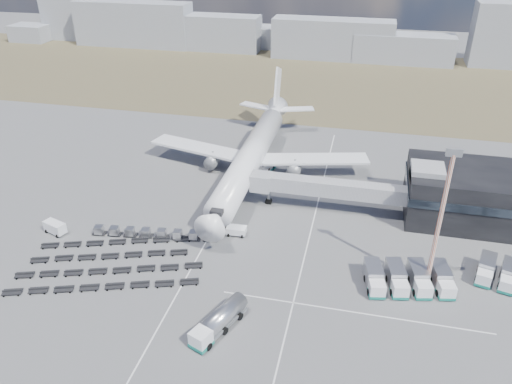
# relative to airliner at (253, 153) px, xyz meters

# --- Properties ---
(ground) EXTENTS (420.00, 420.00, 0.00)m
(ground) POSITION_rel_airliner_xyz_m (0.00, -32.38, -5.29)
(ground) COLOR #565659
(ground) RESTS_ON ground
(grass_strip) EXTENTS (420.00, 90.00, 0.01)m
(grass_strip) POSITION_rel_airliner_xyz_m (0.00, 77.62, -5.29)
(grass_strip) COLOR #4B452D
(grass_strip) RESTS_ON ground
(lane_markings) EXTENTS (47.12, 110.00, 0.01)m
(lane_markings) POSITION_rel_airliner_xyz_m (9.77, -29.38, -5.29)
(lane_markings) COLOR silver
(lane_markings) RESTS_ON ground
(terminal) EXTENTS (30.40, 16.40, 11.00)m
(terminal) POSITION_rel_airliner_xyz_m (47.77, -8.41, -0.04)
(terminal) COLOR black
(terminal) RESTS_ON ground
(jet_bridge) EXTENTS (30.30, 3.80, 7.05)m
(jet_bridge) POSITION_rel_airliner_xyz_m (15.90, -11.95, -0.24)
(jet_bridge) COLOR #939399
(jet_bridge) RESTS_ON ground
(airliner) EXTENTS (51.59, 64.53, 17.62)m
(airliner) POSITION_rel_airliner_xyz_m (0.00, 0.00, 0.00)
(airliner) COLOR white
(airliner) RESTS_ON ground
(skyline) EXTENTS (289.30, 25.64, 24.69)m
(skyline) POSITION_rel_airliner_xyz_m (6.25, 113.69, 4.03)
(skyline) COLOR #92969F
(skyline) RESTS_ON ground
(fuel_tanker) EXTENTS (6.30, 10.55, 3.34)m
(fuel_tanker) POSITION_rel_airliner_xyz_m (6.64, -48.36, -3.62)
(fuel_tanker) COLOR white
(fuel_tanker) RESTS_ON ground
(pushback_tug) EXTENTS (3.75, 2.23, 1.61)m
(pushback_tug) POSITION_rel_airliner_xyz_m (2.74, -24.38, -4.49)
(pushback_tug) COLOR white
(pushback_tug) RESTS_ON ground
(utility_van) EXTENTS (4.66, 3.19, 2.28)m
(utility_van) POSITION_rel_airliner_xyz_m (-30.08, -31.47, -4.15)
(utility_van) COLOR white
(utility_van) RESTS_ON ground
(catering_truck) EXTENTS (3.99, 5.90, 2.51)m
(catering_truck) POSITION_rel_airliner_xyz_m (2.55, 2.00, -4.01)
(catering_truck) COLOR white
(catering_truck) RESTS_ON ground
(service_trucks_near) EXTENTS (14.28, 9.69, 2.91)m
(service_trucks_near) POSITION_rel_airliner_xyz_m (32.96, -32.43, -3.71)
(service_trucks_near) COLOR white
(service_trucks_near) RESTS_ON ground
(service_trucks_far) EXTENTS (7.42, 8.23, 2.80)m
(service_trucks_far) POSITION_rel_airliner_xyz_m (47.00, -27.52, -3.77)
(service_trucks_far) COLOR white
(service_trucks_far) RESTS_ON ground
(uld_row) EXTENTS (23.07, 4.49, 1.56)m
(uld_row) POSITION_rel_airliner_xyz_m (-11.71, -28.71, -4.36)
(uld_row) COLOR black
(uld_row) RESTS_ON ground
(baggage_dollies) EXTENTS (32.37, 22.54, 0.71)m
(baggage_dollies) POSITION_rel_airliner_xyz_m (-15.92, -38.23, -4.94)
(baggage_dollies) COLOR black
(baggage_dollies) RESTS_ON ground
(floodlight_mast) EXTENTS (2.22, 1.84, 23.79)m
(floodlight_mast) POSITION_rel_airliner_xyz_m (36.01, -31.52, 6.63)
(floodlight_mast) COLOR #C1491E
(floodlight_mast) RESTS_ON ground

